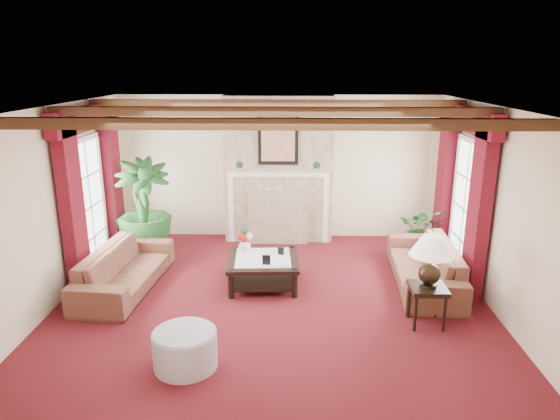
{
  "coord_description": "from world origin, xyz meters",
  "views": [
    {
      "loc": [
        0.28,
        -6.53,
        3.22
      ],
      "look_at": [
        0.09,
        0.4,
        1.2
      ],
      "focal_mm": 32.0,
      "sensor_mm": 36.0,
      "label": 1
    }
  ],
  "objects_px": {
    "coffee_table": "(263,271)",
    "sofa_right": "(425,258)",
    "side_table": "(426,305)",
    "potted_palm": "(145,228)",
    "sofa_left": "(124,262)",
    "ottoman": "(185,349)"
  },
  "relations": [
    {
      "from": "coffee_table",
      "to": "sofa_right",
      "type": "bearing_deg",
      "value": -1.14
    },
    {
      "from": "side_table",
      "to": "sofa_right",
      "type": "bearing_deg",
      "value": 77.58
    },
    {
      "from": "coffee_table",
      "to": "side_table",
      "type": "height_order",
      "value": "side_table"
    },
    {
      "from": "potted_palm",
      "to": "coffee_table",
      "type": "xyz_separation_m",
      "value": [
        2.14,
        -1.22,
        -0.26
      ]
    },
    {
      "from": "sofa_right",
      "to": "potted_palm",
      "type": "height_order",
      "value": "potted_palm"
    },
    {
      "from": "sofa_left",
      "to": "side_table",
      "type": "distance_m",
      "value": 4.33
    },
    {
      "from": "potted_palm",
      "to": "sofa_left",
      "type": "bearing_deg",
      "value": -86.2
    },
    {
      "from": "potted_palm",
      "to": "ottoman",
      "type": "relative_size",
      "value": 2.71
    },
    {
      "from": "sofa_left",
      "to": "side_table",
      "type": "relative_size",
      "value": 4.07
    },
    {
      "from": "coffee_table",
      "to": "ottoman",
      "type": "xyz_separation_m",
      "value": [
        -0.73,
        -2.17,
        -0.01
      ]
    },
    {
      "from": "coffee_table",
      "to": "ottoman",
      "type": "height_order",
      "value": "coffee_table"
    },
    {
      "from": "sofa_left",
      "to": "potted_palm",
      "type": "relative_size",
      "value": 1.12
    },
    {
      "from": "sofa_left",
      "to": "sofa_right",
      "type": "relative_size",
      "value": 0.98
    },
    {
      "from": "sofa_right",
      "to": "side_table",
      "type": "bearing_deg",
      "value": -8.79
    },
    {
      "from": "potted_palm",
      "to": "ottoman",
      "type": "xyz_separation_m",
      "value": [
        1.41,
        -3.39,
        -0.27
      ]
    },
    {
      "from": "ottoman",
      "to": "sofa_left",
      "type": "bearing_deg",
      "value": 123.55
    },
    {
      "from": "sofa_left",
      "to": "ottoman",
      "type": "relative_size",
      "value": 3.05
    },
    {
      "from": "sofa_left",
      "to": "potted_palm",
      "type": "distance_m",
      "value": 1.41
    },
    {
      "from": "ottoman",
      "to": "potted_palm",
      "type": "bearing_deg",
      "value": 112.56
    },
    {
      "from": "sofa_right",
      "to": "coffee_table",
      "type": "bearing_deg",
      "value": -84.36
    },
    {
      "from": "sofa_right",
      "to": "side_table",
      "type": "relative_size",
      "value": 4.17
    },
    {
      "from": "coffee_table",
      "to": "side_table",
      "type": "xyz_separation_m",
      "value": [
        2.17,
        -1.16,
        0.05
      ]
    }
  ]
}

